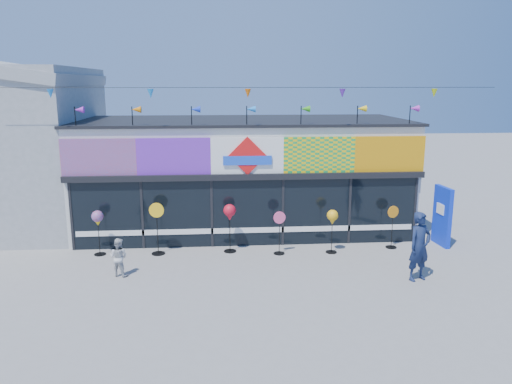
{
  "coord_description": "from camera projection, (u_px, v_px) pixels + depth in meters",
  "views": [
    {
      "loc": [
        -0.97,
        -12.83,
        5.46
      ],
      "look_at": [
        0.18,
        2.0,
        2.18
      ],
      "focal_mm": 35.0,
      "sensor_mm": 36.0,
      "label": 1
    }
  ],
  "objects": [
    {
      "name": "blue_sign",
      "position": [
        442.0,
        216.0,
        16.94
      ],
      "size": [
        0.24,
        1.02,
        2.02
      ],
      "rotation": [
        0.0,
        0.0,
        0.08
      ],
      "color": "#0D2ECF",
      "rests_on": "ground"
    },
    {
      "name": "spinner_0",
      "position": [
        98.0,
        220.0,
        15.89
      ],
      "size": [
        0.37,
        0.37,
        1.47
      ],
      "color": "black",
      "rests_on": "ground"
    },
    {
      "name": "adult_man",
      "position": [
        420.0,
        246.0,
        13.89
      ],
      "size": [
        0.84,
        0.7,
        1.97
      ],
      "primitive_type": "imported",
      "rotation": [
        0.0,
        0.0,
        0.38
      ],
      "color": "#152143",
      "rests_on": "ground"
    },
    {
      "name": "spinner_1",
      "position": [
        157.0,
        227.0,
        16.02
      ],
      "size": [
        0.48,
        0.44,
        1.71
      ],
      "color": "black",
      "rests_on": "ground"
    },
    {
      "name": "child",
      "position": [
        119.0,
        257.0,
        14.28
      ],
      "size": [
        0.62,
        0.48,
        1.12
      ],
      "primitive_type": "imported",
      "rotation": [
        0.0,
        0.0,
        2.8
      ],
      "color": "silver",
      "rests_on": "ground"
    },
    {
      "name": "spinner_3",
      "position": [
        279.0,
        232.0,
        16.07
      ],
      "size": [
        0.4,
        0.36,
        1.42
      ],
      "color": "black",
      "rests_on": "ground"
    },
    {
      "name": "spinner_5",
      "position": [
        392.0,
        226.0,
        16.67
      ],
      "size": [
        0.4,
        0.37,
        1.45
      ],
      "color": "black",
      "rests_on": "ground"
    },
    {
      "name": "spinner_4",
      "position": [
        332.0,
        219.0,
        16.1
      ],
      "size": [
        0.37,
        0.37,
        1.44
      ],
      "color": "black",
      "rests_on": "ground"
    },
    {
      "name": "ground",
      "position": [
        255.0,
        285.0,
        13.74
      ],
      "size": [
        80.0,
        80.0,
        0.0
      ],
      "primitive_type": "plane",
      "color": "gray",
      "rests_on": "ground"
    },
    {
      "name": "spinner_2",
      "position": [
        230.0,
        214.0,
        16.16
      ],
      "size": [
        0.41,
        0.41,
        1.61
      ],
      "color": "black",
      "rests_on": "ground"
    },
    {
      "name": "kite_shop",
      "position": [
        243.0,
        173.0,
        19.08
      ],
      "size": [
        16.0,
        5.7,
        5.31
      ],
      "color": "white",
      "rests_on": "ground"
    }
  ]
}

